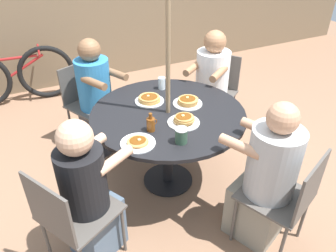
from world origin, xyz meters
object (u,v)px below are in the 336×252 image
object	(u,v)px
pancake_plate_c	(188,102)
pancake_plate_d	(138,142)
patio_chair_south	(287,196)
diner_south	(265,181)
patio_chair_east	(70,215)
patio_chair_west	(216,88)
patio_table	(168,121)
diner_east	(89,196)
drinking_glass_a	(162,83)
diner_west	(210,91)
pancake_plate_a	(149,99)
coffee_cup	(181,136)
pancake_plate_b	(184,120)
syrup_bottle	(151,124)
diner_north	(98,100)
patio_chair_north	(87,99)
bicycle	(15,76)

from	to	relation	value
pancake_plate_c	pancake_plate_d	bearing A→B (deg)	-149.51
patio_chair_south	diner_south	bearing A→B (deg)	90.00
patio_chair_east	patio_chair_west	bearing A→B (deg)	92.99
patio_chair_east	pancake_plate_c	distance (m)	1.33
pancake_plate_c	patio_chair_east	bearing A→B (deg)	-154.20
patio_table	diner_east	bearing A→B (deg)	-151.49
pancake_plate_c	patio_table	bearing A→B (deg)	-167.97
diner_south	drinking_glass_a	distance (m)	1.31
diner_west	pancake_plate_a	xyz separation A→B (m)	(-0.83, -0.29, 0.23)
coffee_cup	diner_west	bearing A→B (deg)	47.73
pancake_plate_b	syrup_bottle	world-z (taller)	syrup_bottle
patio_table	syrup_bottle	xyz separation A→B (m)	(-0.24, -0.19, 0.15)
diner_south	patio_chair_west	bearing A→B (deg)	47.04
diner_east	diner_north	bearing A→B (deg)	133.16
patio_chair_north	diner_east	xyz separation A→B (m)	(-0.35, -1.43, 0.03)
pancake_plate_b	coffee_cup	xyz separation A→B (m)	(-0.14, -0.22, 0.03)
patio_chair_west	pancake_plate_c	size ratio (longest dim) A/B	3.39
diner_west	coffee_cup	size ratio (longest dim) A/B	10.27
patio_chair_west	pancake_plate_b	size ratio (longest dim) A/B	3.39
diner_west	drinking_glass_a	world-z (taller)	diner_west
patio_table	diner_north	distance (m)	0.93
diner_west	drinking_glass_a	xyz separation A→B (m)	(-0.62, -0.11, 0.26)
patio_chair_north	drinking_glass_a	distance (m)	0.88
patio_chair_west	syrup_bottle	xyz separation A→B (m)	(-1.14, -0.81, 0.30)
patio_chair_east	syrup_bottle	distance (m)	0.85
patio_chair_west	coffee_cup	world-z (taller)	coffee_cup
patio_chair_south	bicycle	xyz separation A→B (m)	(-1.52, 3.29, -0.14)
coffee_cup	drinking_glass_a	size ratio (longest dim) A/B	1.02
diner_south	pancake_plate_b	size ratio (longest dim) A/B	4.66
patio_chair_south	patio_chair_north	bearing A→B (deg)	91.13
patio_chair_west	drinking_glass_a	world-z (taller)	drinking_glass_a
patio_chair_north	diner_south	bearing A→B (deg)	88.96
diner_west	pancake_plate_a	size ratio (longest dim) A/B	4.68
bicycle	coffee_cup	bearing A→B (deg)	-65.50
diner_south	syrup_bottle	size ratio (longest dim) A/B	7.87
pancake_plate_c	diner_west	bearing A→B (deg)	41.05
diner_west	pancake_plate_a	world-z (taller)	diner_west
patio_chair_east	diner_west	size ratio (longest dim) A/B	0.72
diner_east	patio_chair_west	distance (m)	2.02
patio_table	pancake_plate_a	size ratio (longest dim) A/B	5.10
patio_chair_north	pancake_plate_c	xyz separation A→B (m)	(0.67, -0.95, 0.27)
patio_chair_north	diner_north	world-z (taller)	diner_north
patio_table	diner_north	size ratio (longest dim) A/B	1.10
diner_east	coffee_cup	xyz separation A→B (m)	(0.71, 0.01, 0.28)
patio_chair_south	pancake_plate_a	distance (m)	1.36
diner_south	patio_chair_north	bearing A→B (deg)	91.23
patio_table	coffee_cup	xyz separation A→B (m)	(-0.10, -0.43, 0.15)
diner_north	coffee_cup	world-z (taller)	diner_north
patio_chair_south	diner_south	size ratio (longest dim) A/B	0.73
diner_north	pancake_plate_d	world-z (taller)	diner_north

